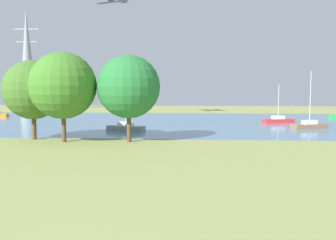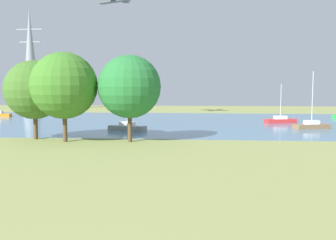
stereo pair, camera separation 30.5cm
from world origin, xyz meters
name	(u,v)px [view 1 (the left image)]	position (x,y,z in m)	size (l,w,h in m)	color
ground_plane	(149,153)	(0.00, 22.00, 0.00)	(160.00, 160.00, 0.00)	#8C9351
water_surface	(171,122)	(0.00, 50.00, 0.01)	(140.00, 40.00, 0.02)	teal
sailboat_red	(278,120)	(16.55, 49.37, 0.45)	(5.03, 2.85, 5.93)	red
sailboat_brown	(309,125)	(18.92, 41.63, 0.47)	(5.02, 3.02, 7.53)	brown
sailboat_gray	(126,127)	(-4.91, 37.52, 0.45)	(5.03, 2.76, 5.64)	gray
tree_west_near	(33,90)	(-13.05, 29.14, 5.19)	(6.15, 6.15, 8.27)	brown
tree_east_near	(63,86)	(-9.27, 27.57, 5.61)	(6.63, 6.63, 8.94)	brown
tree_mid_shore	(129,87)	(-2.79, 28.10, 5.50)	(6.28, 6.28, 8.65)	brown
electricity_pylon	(27,60)	(-36.74, 78.86, 12.15)	(6.40, 4.40, 24.27)	gray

